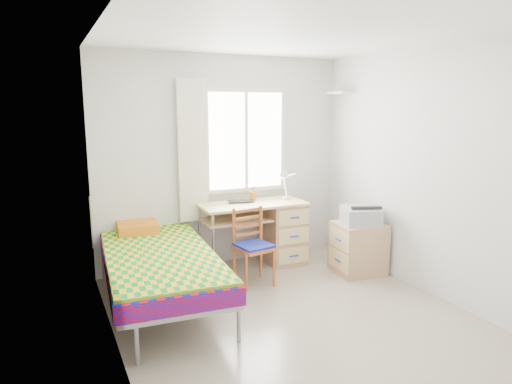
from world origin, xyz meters
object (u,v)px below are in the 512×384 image
bed (158,259)px  desk (278,229)px  chair (253,241)px  printer (360,215)px  cabinet (358,248)px

bed → desk: bearing=23.4°
chair → desk: bearing=30.6°
desk → printer: (0.72, -0.74, 0.27)m
cabinet → printer: printer is taller
desk → chair: chair is taller
desk → cabinet: size_ratio=2.15×
chair → printer: size_ratio=1.50×
printer → bed: bearing=-162.3°
cabinet → printer: size_ratio=1.06×
cabinet → printer: bearing=-6.1°
desk → printer: desk is taller
cabinet → chair: bearing=175.7°
bed → printer: 2.41m
bed → cabinet: bearing=0.6°
bed → printer: bearing=0.6°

